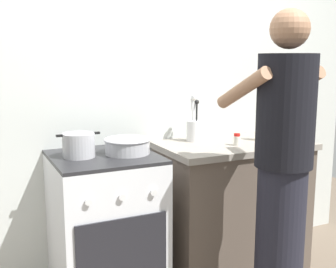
{
  "coord_description": "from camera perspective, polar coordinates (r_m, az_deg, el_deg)",
  "views": [
    {
      "loc": [
        -1.05,
        -2.19,
        1.46
      ],
      "look_at": [
        0.05,
        0.12,
        1.0
      ],
      "focal_mm": 45.46,
      "sensor_mm": 36.0,
      "label": 1
    }
  ],
  "objects": [
    {
      "name": "utensil_crock",
      "position": [
        2.88,
        3.48,
        0.88
      ],
      "size": [
        0.1,
        0.1,
        0.32
      ],
      "color": "silver",
      "rests_on": "countertop"
    },
    {
      "name": "oil_bottle",
      "position": [
        2.97,
        13.14,
        1.0
      ],
      "size": [
        0.06,
        0.06,
        0.24
      ],
      "color": "gold",
      "rests_on": "countertop"
    },
    {
      "name": "countertop",
      "position": [
        3.0,
        8.52,
        -9.52
      ],
      "size": [
        1.0,
        0.6,
        0.9
      ],
      "color": "brown",
      "rests_on": "ground"
    },
    {
      "name": "stove_range",
      "position": [
        2.64,
        -8.33,
        -12.43
      ],
      "size": [
        0.6,
        0.62,
        0.9
      ],
      "color": "silver",
      "rests_on": "ground"
    },
    {
      "name": "back_wall",
      "position": [
        2.97,
        -0.53,
        6.14
      ],
      "size": [
        3.2,
        0.1,
        2.5
      ],
      "color": "silver",
      "rests_on": "ground"
    },
    {
      "name": "pot",
      "position": [
        2.47,
        -11.88,
        -1.48
      ],
      "size": [
        0.25,
        0.18,
        0.14
      ],
      "color": "#B2B2B7",
      "rests_on": "stove_range"
    },
    {
      "name": "spice_bottle",
      "position": [
        2.78,
        9.22,
        -0.74
      ],
      "size": [
        0.04,
        0.04,
        0.08
      ],
      "color": "silver",
      "rests_on": "countertop"
    },
    {
      "name": "person",
      "position": [
        2.32,
        15.06,
        -5.12
      ],
      "size": [
        0.41,
        0.5,
        1.7
      ],
      "color": "black",
      "rests_on": "ground"
    },
    {
      "name": "mixing_bowl",
      "position": [
        2.52,
        -5.48,
        -1.51
      ],
      "size": [
        0.28,
        0.28,
        0.09
      ],
      "color": "#B7B7BC",
      "rests_on": "stove_range"
    }
  ]
}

